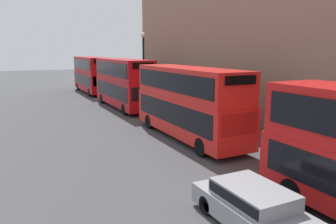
{
  "coord_description": "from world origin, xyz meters",
  "views": [
    {
      "loc": [
        -8.35,
        3.18,
        5.47
      ],
      "look_at": [
        0.48,
        21.04,
        1.68
      ],
      "focal_mm": 35.0,
      "sensor_mm": 36.0,
      "label": 1
    }
  ],
  "objects": [
    {
      "name": "bus_second_in_queue",
      "position": [
        1.6,
        20.51,
        2.44
      ],
      "size": [
        2.59,
        10.09,
        4.43
      ],
      "color": "red",
      "rests_on": "ground"
    },
    {
      "name": "bus_third_in_queue",
      "position": [
        1.6,
        32.88,
        2.54
      ],
      "size": [
        2.59,
        10.28,
        4.62
      ],
      "color": "#A80F14",
      "rests_on": "ground"
    },
    {
      "name": "bus_trailing",
      "position": [
        1.6,
        45.49,
        2.51
      ],
      "size": [
        2.59,
        10.14,
        4.57
      ],
      "color": "#A80F14",
      "rests_on": "ground"
    },
    {
      "name": "car_hatchback",
      "position": [
        -1.8,
        10.4,
        0.71
      ],
      "size": [
        1.88,
        4.5,
        1.34
      ],
      "color": "gray",
      "rests_on": "ground"
    },
    {
      "name": "street_lamp",
      "position": [
        3.27,
        31.83,
        4.3
      ],
      "size": [
        0.44,
        0.44,
        7.04
      ],
      "color": "black",
      "rests_on": "ground"
    }
  ]
}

